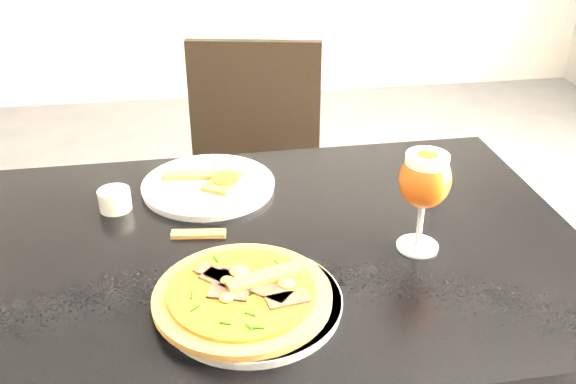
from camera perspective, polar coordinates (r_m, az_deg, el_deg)
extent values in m
cube|color=black|center=(1.21, -2.06, -5.20)|extent=(1.21, 0.81, 0.03)
cylinder|color=black|center=(1.75, -21.54, -10.52)|extent=(0.05, 0.05, 0.72)
cylinder|color=black|center=(1.82, 13.89, -7.39)|extent=(0.05, 0.05, 0.72)
cube|color=black|center=(1.90, -3.27, -1.65)|extent=(0.49, 0.49, 0.04)
cylinder|color=black|center=(1.92, -8.65, -10.11)|extent=(0.04, 0.04, 0.43)
cylinder|color=black|center=(1.89, 1.64, -10.49)|extent=(0.04, 0.04, 0.43)
cylinder|color=black|center=(2.19, -7.12, -4.58)|extent=(0.04, 0.04, 0.43)
cylinder|color=black|center=(2.16, 1.79, -4.81)|extent=(0.04, 0.04, 0.43)
cube|color=black|center=(1.97, -2.97, 7.43)|extent=(0.40, 0.11, 0.42)
cylinder|color=silver|center=(1.05, -3.24, -9.75)|extent=(0.33, 0.33, 0.02)
cylinder|color=#9D6425|center=(1.04, -4.07, -9.21)|extent=(0.29, 0.29, 0.01)
cylinder|color=#C85C10|center=(1.03, -4.08, -8.80)|extent=(0.24, 0.24, 0.01)
cube|color=#492C20|center=(1.03, -2.38, -8.44)|extent=(0.06, 0.03, 0.00)
cube|color=#492C20|center=(1.07, -2.93, -7.03)|extent=(0.05, 0.06, 0.00)
cube|color=#492C20|center=(1.08, -6.30, -6.75)|extent=(0.05, 0.06, 0.00)
cube|color=#492C20|center=(1.03, -5.82, -8.71)|extent=(0.06, 0.03, 0.00)
cube|color=#492C20|center=(0.99, -5.35, -10.23)|extent=(0.05, 0.06, 0.00)
cube|color=#492C20|center=(0.98, -1.65, -10.57)|extent=(0.05, 0.06, 0.00)
ellipsoid|color=gold|center=(1.04, -3.15, -8.06)|extent=(0.03, 0.03, 0.01)
ellipsoid|color=gold|center=(1.09, -5.13, -6.29)|extent=(0.03, 0.03, 0.01)
ellipsoid|color=gold|center=(1.03, -5.25, -8.47)|extent=(0.03, 0.03, 0.01)
ellipsoid|color=gold|center=(0.98, -5.58, -10.88)|extent=(0.03, 0.03, 0.01)
ellipsoid|color=gold|center=(1.02, -3.18, -8.87)|extent=(0.03, 0.03, 0.01)
cube|color=#184C0D|center=(1.04, -3.85, -8.12)|extent=(0.01, 0.02, 0.00)
cube|color=#184C0D|center=(1.07, -4.51, -7.16)|extent=(0.01, 0.02, 0.00)
cube|color=#184C0D|center=(1.08, -6.46, -6.67)|extent=(0.01, 0.02, 0.00)
cube|color=#184C0D|center=(1.04, -5.58, -8.17)|extent=(0.02, 0.01, 0.00)
cube|color=#184C0D|center=(1.04, -7.52, -8.58)|extent=(0.02, 0.01, 0.00)
cube|color=#184C0D|center=(1.03, -4.89, -8.84)|extent=(0.02, 0.01, 0.00)
cube|color=#184C0D|center=(1.01, -5.87, -9.85)|extent=(0.02, 0.02, 0.00)
cube|color=#184C0D|center=(0.97, -5.37, -11.29)|extent=(0.01, 0.02, 0.00)
cube|color=#184C0D|center=(1.01, -3.80, -9.66)|extent=(0.01, 0.02, 0.00)
cube|color=#184C0D|center=(0.99, -2.00, -10.32)|extent=(0.01, 0.02, 0.00)
cube|color=#184C0D|center=(1.03, -3.33, -8.85)|extent=(0.02, 0.01, 0.00)
cube|color=#184C0D|center=(1.03, -1.50, -8.63)|extent=(0.02, 0.01, 0.00)
cube|color=#184C0D|center=(1.06, -0.20, -7.53)|extent=(0.02, 0.01, 0.00)
cube|color=#184C0D|center=(1.05, -2.96, -7.83)|extent=(0.02, 0.02, 0.00)
cube|color=#9D6425|center=(1.05, -1.94, -7.54)|extent=(0.14, 0.07, 0.01)
cylinder|color=silver|center=(1.39, -7.08, 0.58)|extent=(0.31, 0.31, 0.02)
cube|color=#9D6425|center=(1.41, -8.62, 1.49)|extent=(0.13, 0.05, 0.01)
cube|color=#9D6425|center=(1.38, -5.61, 0.93)|extent=(0.11, 0.12, 0.01)
cylinder|color=#C85C10|center=(1.37, -5.63, 1.20)|extent=(0.06, 0.06, 0.00)
cube|color=#9D6425|center=(1.23, -7.96, -3.71)|extent=(0.11, 0.04, 0.01)
cylinder|color=silver|center=(1.34, -15.15, -0.67)|extent=(0.07, 0.07, 0.04)
cylinder|color=gold|center=(1.34, -15.23, -0.10)|extent=(0.06, 0.06, 0.01)
cylinder|color=silver|center=(1.21, 11.43, -4.73)|extent=(0.08, 0.08, 0.01)
cylinder|color=silver|center=(1.19, 11.63, -2.95)|extent=(0.01, 0.01, 0.08)
ellipsoid|color=#A4420F|center=(1.14, 12.09, 1.08)|extent=(0.09, 0.09, 0.11)
cylinder|color=white|center=(1.12, 12.29, 2.88)|extent=(0.08, 0.08, 0.02)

